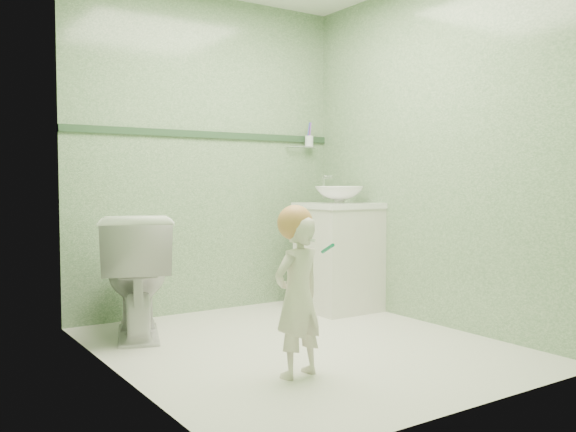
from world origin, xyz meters
TOP-DOWN VIEW (x-y plane):
  - ground at (0.00, 0.00)m, footprint 2.50×2.50m
  - room_shell at (0.00, 0.00)m, footprint 2.50×2.54m
  - trim_stripe at (0.00, 1.24)m, footprint 2.20×0.02m
  - vanity at (0.84, 0.70)m, footprint 0.52×0.50m
  - counter at (0.84, 0.70)m, footprint 0.54×0.52m
  - basin at (0.84, 0.70)m, footprint 0.37×0.37m
  - faucet at (0.84, 0.89)m, footprint 0.03×0.13m
  - cup_holder at (0.89, 1.18)m, footprint 0.26×0.07m
  - toilet at (-0.74, 0.80)m, footprint 0.67×0.88m
  - toddler at (-0.35, -0.46)m, footprint 0.33×0.25m
  - hair_cap at (-0.35, -0.44)m, footprint 0.18×0.18m
  - teal_toothbrush at (-0.25, -0.57)m, footprint 0.11×0.14m

SIDE VIEW (x-z plane):
  - ground at x=0.00m, z-range 0.00..0.00m
  - toilet at x=-0.74m, z-range 0.00..0.79m
  - vanity at x=0.84m, z-range 0.00..0.80m
  - toddler at x=-0.35m, z-range 0.00..0.82m
  - teal_toothbrush at x=-0.25m, z-range 0.62..0.70m
  - hair_cap at x=-0.35m, z-range 0.69..0.87m
  - counter at x=0.84m, z-range 0.79..0.83m
  - basin at x=0.84m, z-range 0.83..0.96m
  - faucet at x=0.84m, z-range 0.88..1.06m
  - room_shell at x=0.00m, z-range 0.00..2.40m
  - cup_holder at x=0.89m, z-range 1.22..1.44m
  - trim_stripe at x=0.00m, z-range 1.33..1.38m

